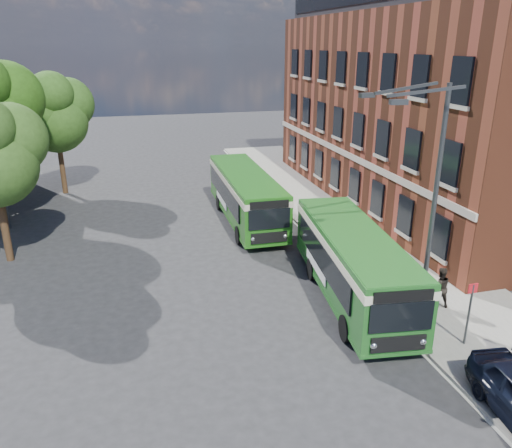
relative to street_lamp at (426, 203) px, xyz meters
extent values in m
plane|color=#252527|center=(-4.84, 2.00, -4.79)|extent=(120.00, 120.00, 0.00)
cube|color=gray|center=(2.16, 10.00, -4.72)|extent=(6.00, 48.00, 0.15)
cube|color=beige|center=(-0.89, 10.00, -4.79)|extent=(0.12, 48.00, 0.01)
cube|color=brown|center=(9.16, 14.00, 1.21)|extent=(12.00, 26.00, 12.00)
cube|color=beige|center=(3.12, 14.00, -1.19)|extent=(0.12, 26.00, 0.35)
cylinder|color=#383B3D|center=(0.36, 0.00, -4.64)|extent=(0.44, 0.44, 0.30)
cylinder|color=#383B3D|center=(0.36, 0.00, -0.29)|extent=(0.18, 0.18, 9.00)
cube|color=#383B3D|center=(-0.87, -0.60, 4.01)|extent=(2.58, 0.46, 0.37)
cube|color=#383B3D|center=(-0.87, 0.60, 4.01)|extent=(2.58, 0.46, 0.37)
cube|color=#383B3D|center=(-2.11, -1.08, 3.76)|extent=(0.55, 0.22, 0.16)
cube|color=#383B3D|center=(-2.11, 1.08, 3.76)|extent=(0.55, 0.22, 0.16)
cylinder|color=#383B3D|center=(0.76, -2.20, -3.54)|extent=(0.08, 0.08, 2.50)
cube|color=red|center=(0.76, -2.20, -2.44)|extent=(0.35, 0.04, 0.35)
cube|color=#206021|center=(-1.64, 2.17, -3.02)|extent=(3.60, 9.93, 2.45)
cube|color=#206021|center=(-1.64, 2.17, -4.29)|extent=(3.65, 9.97, 0.14)
cube|color=black|center=(-2.87, 2.61, -2.89)|extent=(0.99, 7.86, 1.10)
cube|color=black|center=(-0.33, 2.32, -2.89)|extent=(0.99, 7.86, 1.10)
cube|color=#EFE9C4|center=(-1.64, 2.17, -2.19)|extent=(3.67, 9.99, 0.32)
cube|color=#206021|center=(-1.64, 2.17, -1.83)|extent=(3.49, 9.82, 0.12)
cube|color=black|center=(-2.20, -2.68, -2.84)|extent=(2.14, 0.33, 1.05)
cube|color=black|center=(-2.20, -2.69, -2.09)|extent=(2.00, 0.31, 0.38)
cube|color=black|center=(-2.20, -2.69, -3.84)|extent=(1.90, 0.30, 0.55)
sphere|color=silver|center=(-3.04, -2.57, -3.84)|extent=(0.26, 0.26, 0.26)
sphere|color=silver|center=(-1.36, -2.77, -3.84)|extent=(0.26, 0.26, 0.26)
cube|color=black|center=(-1.07, 7.02, -2.79)|extent=(2.00, 0.31, 0.90)
cube|color=white|center=(-2.80, 3.31, -3.64)|extent=(0.41, 3.18, 0.45)
cylinder|color=black|center=(-3.15, -0.73, -4.29)|extent=(0.39, 1.03, 1.00)
cylinder|color=black|center=(-0.83, -1.00, -4.29)|extent=(0.39, 1.03, 1.00)
cylinder|color=black|center=(-2.56, 4.34, -4.29)|extent=(0.39, 1.03, 1.00)
cylinder|color=black|center=(-0.24, 4.07, -4.29)|extent=(0.39, 1.03, 1.00)
cube|color=#206117|center=(-3.67, 12.86, -3.02)|extent=(2.60, 10.69, 2.45)
cube|color=#206117|center=(-3.67, 12.86, -4.29)|extent=(2.64, 10.73, 0.14)
cube|color=black|center=(-4.94, 13.17, -2.89)|extent=(0.16, 8.87, 1.10)
cube|color=black|center=(-2.38, 13.15, -2.89)|extent=(0.16, 8.87, 1.10)
cube|color=beige|center=(-3.67, 12.86, -2.19)|extent=(2.66, 10.76, 0.32)
cube|color=#206117|center=(-3.67, 12.86, -1.83)|extent=(2.49, 10.59, 0.12)
cube|color=black|center=(-3.71, 7.49, -2.84)|extent=(2.15, 0.10, 1.05)
cube|color=black|center=(-3.71, 7.48, -2.09)|extent=(2.00, 0.10, 0.38)
cube|color=black|center=(-3.71, 7.48, -3.84)|extent=(1.90, 0.10, 0.55)
sphere|color=silver|center=(-4.56, 7.51, -3.84)|extent=(0.26, 0.26, 0.26)
sphere|color=silver|center=(-2.86, 7.50, -3.84)|extent=(0.26, 0.26, 0.26)
cube|color=black|center=(-3.62, 18.23, -2.79)|extent=(2.00, 0.10, 0.90)
cube|color=white|center=(-4.95, 13.87, -3.64)|extent=(0.07, 3.20, 0.45)
cylinder|color=black|center=(-4.87, 9.33, -4.29)|extent=(0.29, 1.00, 1.00)
cylinder|color=black|center=(-2.53, 9.31, -4.29)|extent=(0.29, 1.00, 1.00)
cylinder|color=black|center=(-4.81, 15.41, -4.29)|extent=(0.29, 1.00, 1.00)
cylinder|color=black|center=(-2.47, 15.39, -4.29)|extent=(0.29, 1.00, 1.00)
imported|color=black|center=(1.41, 0.42, -3.78)|extent=(0.94, 0.80, 1.71)
cylinder|color=#392614|center=(-16.45, 10.12, -3.05)|extent=(0.36, 0.36, 3.48)
sphere|color=#2D4E1A|center=(-15.65, 10.75, 1.14)|extent=(3.48, 3.48, 3.48)
cylinder|color=#392614|center=(-17.71, 15.76, -2.66)|extent=(0.36, 0.36, 4.25)
sphere|color=#244B11|center=(-16.75, 16.53, 2.46)|extent=(4.25, 4.25, 4.25)
cylinder|color=#392614|center=(-14.92, 21.99, -2.97)|extent=(0.36, 0.36, 3.65)
sphere|color=#294D18|center=(-14.92, 21.99, 0.35)|extent=(4.31, 4.31, 4.31)
sphere|color=#294D18|center=(-14.09, 22.65, 1.43)|extent=(3.65, 3.65, 3.65)
sphere|color=#294D18|center=(-15.66, 21.41, 1.01)|extent=(3.32, 3.32, 3.32)
sphere|color=#294D18|center=(-14.92, 21.16, 2.26)|extent=(2.98, 2.98, 2.98)
camera|label=1|loc=(-10.27, -15.10, 5.49)|focal=35.00mm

